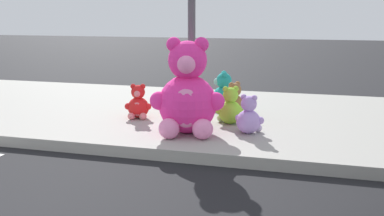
{
  "coord_description": "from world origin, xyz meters",
  "views": [
    {
      "loc": [
        2.75,
        -1.88,
        1.75
      ],
      "look_at": [
        1.23,
        3.6,
        0.55
      ],
      "focal_mm": 42.01,
      "sensor_mm": 36.0,
      "label": 1
    }
  ],
  "objects_px": {
    "plush_yellow": "(183,100)",
    "plush_lavender": "(249,118)",
    "plush_pink_large": "(187,96)",
    "plush_teal": "(223,94)",
    "plush_brown": "(233,102)",
    "sign_pole": "(192,6)",
    "plush_red": "(138,105)",
    "plush_lime": "(230,109)"
  },
  "relations": [
    {
      "from": "plush_red",
      "to": "plush_yellow",
      "type": "height_order",
      "value": "plush_red"
    },
    {
      "from": "sign_pole",
      "to": "plush_lime",
      "type": "bearing_deg",
      "value": 11.25
    },
    {
      "from": "plush_pink_large",
      "to": "plush_teal",
      "type": "xyz_separation_m",
      "value": [
        0.15,
        1.64,
        -0.26
      ]
    },
    {
      "from": "plush_lime",
      "to": "plush_brown",
      "type": "height_order",
      "value": "plush_lime"
    },
    {
      "from": "plush_lavender",
      "to": "plush_teal",
      "type": "bearing_deg",
      "value": 114.99
    },
    {
      "from": "sign_pole",
      "to": "plush_lime",
      "type": "height_order",
      "value": "sign_pole"
    },
    {
      "from": "plush_yellow",
      "to": "plush_lavender",
      "type": "distance_m",
      "value": 1.63
    },
    {
      "from": "plush_brown",
      "to": "plush_pink_large",
      "type": "bearing_deg",
      "value": -108.15
    },
    {
      "from": "plush_yellow",
      "to": "plush_brown",
      "type": "xyz_separation_m",
      "value": [
        0.85,
        -0.03,
        0.02
      ]
    },
    {
      "from": "plush_yellow",
      "to": "plush_teal",
      "type": "relative_size",
      "value": 0.78
    },
    {
      "from": "plush_yellow",
      "to": "plush_brown",
      "type": "distance_m",
      "value": 0.85
    },
    {
      "from": "plush_yellow",
      "to": "plush_teal",
      "type": "xyz_separation_m",
      "value": [
        0.59,
        0.37,
        0.06
      ]
    },
    {
      "from": "plush_yellow",
      "to": "plush_teal",
      "type": "bearing_deg",
      "value": 32.34
    },
    {
      "from": "plush_red",
      "to": "plush_teal",
      "type": "bearing_deg",
      "value": 40.84
    },
    {
      "from": "sign_pole",
      "to": "plush_lavender",
      "type": "bearing_deg",
      "value": -21.89
    },
    {
      "from": "sign_pole",
      "to": "plush_lime",
      "type": "distance_m",
      "value": 1.58
    },
    {
      "from": "sign_pole",
      "to": "plush_pink_large",
      "type": "distance_m",
      "value": 1.32
    },
    {
      "from": "plush_yellow",
      "to": "plush_brown",
      "type": "relative_size",
      "value": 0.92
    },
    {
      "from": "plush_lavender",
      "to": "plush_lime",
      "type": "bearing_deg",
      "value": 126.47
    },
    {
      "from": "plush_lime",
      "to": "plush_teal",
      "type": "bearing_deg",
      "value": 108.13
    },
    {
      "from": "sign_pole",
      "to": "plush_red",
      "type": "distance_m",
      "value": 1.73
    },
    {
      "from": "plush_lime",
      "to": "plush_yellow",
      "type": "bearing_deg",
      "value": 147.85
    },
    {
      "from": "plush_pink_large",
      "to": "plush_yellow",
      "type": "height_order",
      "value": "plush_pink_large"
    },
    {
      "from": "plush_brown",
      "to": "plush_lime",
      "type": "bearing_deg",
      "value": -84.98
    },
    {
      "from": "plush_red",
      "to": "plush_yellow",
      "type": "relative_size",
      "value": 1.06
    },
    {
      "from": "plush_pink_large",
      "to": "plush_yellow",
      "type": "xyz_separation_m",
      "value": [
        -0.44,
        1.26,
        -0.32
      ]
    },
    {
      "from": "plush_yellow",
      "to": "plush_lavender",
      "type": "height_order",
      "value": "plush_lavender"
    },
    {
      "from": "plush_pink_large",
      "to": "plush_lime",
      "type": "xyz_separation_m",
      "value": [
        0.45,
        0.7,
        -0.29
      ]
    },
    {
      "from": "plush_lime",
      "to": "plush_teal",
      "type": "xyz_separation_m",
      "value": [
        -0.31,
        0.94,
        0.03
      ]
    },
    {
      "from": "plush_yellow",
      "to": "plush_teal",
      "type": "height_order",
      "value": "plush_teal"
    },
    {
      "from": "sign_pole",
      "to": "plush_brown",
      "type": "bearing_deg",
      "value": 51.82
    },
    {
      "from": "sign_pole",
      "to": "plush_red",
      "type": "xyz_separation_m",
      "value": [
        -0.88,
        0.07,
        -1.48
      ]
    },
    {
      "from": "plush_teal",
      "to": "plush_pink_large",
      "type": "bearing_deg",
      "value": -95.08
    },
    {
      "from": "sign_pole",
      "to": "plush_brown",
      "type": "relative_size",
      "value": 5.84
    },
    {
      "from": "plush_pink_large",
      "to": "plush_yellow",
      "type": "distance_m",
      "value": 1.38
    },
    {
      "from": "plush_lime",
      "to": "plush_lavender",
      "type": "xyz_separation_m",
      "value": [
        0.35,
        -0.48,
        -0.01
      ]
    },
    {
      "from": "plush_pink_large",
      "to": "sign_pole",
      "type": "bearing_deg",
      "value": 100.12
    },
    {
      "from": "plush_pink_large",
      "to": "plush_lavender",
      "type": "height_order",
      "value": "plush_pink_large"
    },
    {
      "from": "sign_pole",
      "to": "plush_pink_large",
      "type": "relative_size",
      "value": 2.46
    },
    {
      "from": "sign_pole",
      "to": "plush_brown",
      "type": "height_order",
      "value": "sign_pole"
    },
    {
      "from": "plush_brown",
      "to": "plush_lavender",
      "type": "relative_size",
      "value": 1.02
    },
    {
      "from": "plush_red",
      "to": "plush_teal",
      "type": "xyz_separation_m",
      "value": [
        1.13,
        0.98,
        0.05
      ]
    }
  ]
}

